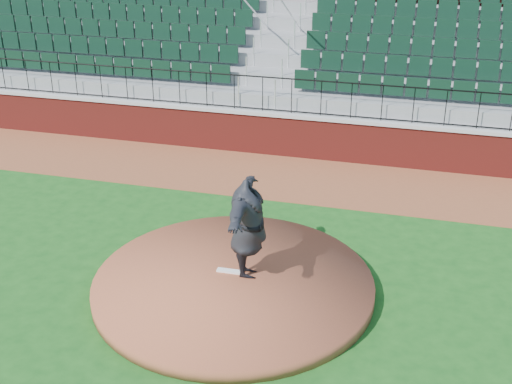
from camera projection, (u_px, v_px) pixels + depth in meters
The scene contains 10 objects.
ground at pixel (237, 280), 13.61m from camera, with size 90.00×90.00×0.00m, color #154C16.
warning_track at pixel (293, 177), 18.35m from camera, with size 34.00×3.20×0.01m, color brown.
field_wall at pixel (305, 137), 19.50m from camera, with size 34.00×0.35×1.20m, color maroon.
wall_cap at pixel (306, 116), 19.23m from camera, with size 34.00×0.45×0.10m, color #B7B7B7.
wall_railing at pixel (306, 97), 18.99m from camera, with size 34.00×0.05×1.00m, color black, non-canonical shape.
seating_stands at pixel (323, 58), 21.17m from camera, with size 34.00×5.10×4.60m, color gray, non-canonical shape.
concourse_wall at pixel (338, 27), 23.44m from camera, with size 34.00×0.50×5.50m, color maroon.
pitchers_mound at pixel (233, 285), 13.23m from camera, with size 5.52×5.52×0.25m, color brown.
pitching_rubber at pixel (230, 271), 13.42m from camera, with size 0.54×0.13×0.04m, color white.
pitcher at pixel (248, 229), 12.90m from camera, with size 2.54×0.69×2.07m, color black.
Camera 1 is at (3.38, -11.11, 7.34)m, focal length 47.13 mm.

